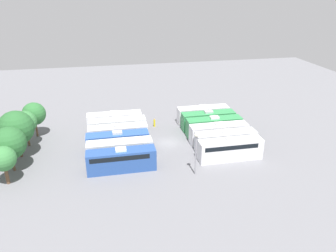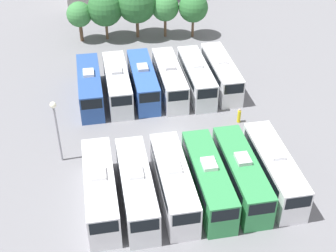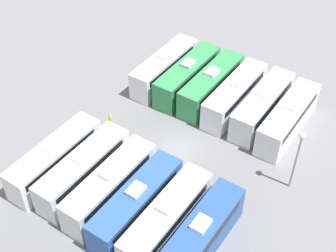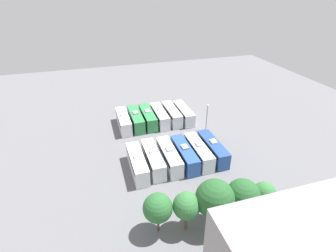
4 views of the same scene
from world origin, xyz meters
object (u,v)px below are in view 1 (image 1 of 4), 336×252
object	(u,v)px
bus_9	(118,134)
bus_11	(114,121)
bus_10	(118,127)
tree_2	(16,128)
bus_1	(225,140)
bus_7	(120,150)
bus_3	(214,126)
tree_3	(25,122)
bus_2	(218,133)
tree_1	(9,143)
tree_0	(3,159)
tree_4	(34,114)
bus_8	(118,142)
bus_4	(208,120)
worker_person	(154,123)
bus_5	(203,114)
bus_6	(121,159)
bus_0	(230,149)
light_pole	(196,146)

from	to	relation	value
bus_9	bus_11	bearing A→B (deg)	2.71
bus_10	tree_2	xyz separation A→B (m)	(-4.91, 16.10, 3.27)
bus_1	bus_9	size ratio (longest dim) A/B	1.00
bus_7	bus_9	distance (m)	6.14
bus_9	bus_10	bearing A→B (deg)	-2.24
bus_3	tree_3	xyz separation A→B (m)	(2.20, 33.19, 2.57)
bus_2	tree_1	world-z (taller)	tree_1
bus_2	tree_0	xyz separation A→B (m)	(-6.83, 33.76, 2.12)
tree_4	bus_8	bearing A→B (deg)	-122.90
tree_2	bus_7	bearing A→B (deg)	-105.65
bus_4	bus_10	xyz separation A→B (m)	(0.07, 17.48, 0.00)
bus_2	tree_1	xyz separation A→B (m)	(-3.19, 33.70, 2.74)
tree_0	bus_1	bearing A→B (deg)	-83.97
tree_1	worker_person	bearing A→B (deg)	-62.30
bus_4	bus_5	size ratio (longest dim) A/B	1.00
bus_6	tree_2	distance (m)	17.91
bus_0	bus_11	world-z (taller)	same
bus_2	tree_2	bearing A→B (deg)	87.84
bus_1	bus_8	world-z (taller)	same
bus_6	bus_9	world-z (taller)	same
bus_10	tree_4	bearing A→B (deg)	78.55
bus_4	bus_1	bearing A→B (deg)	-179.64
tree_1	bus_11	bearing A→B (deg)	-51.66
bus_9	tree_3	world-z (taller)	tree_3
bus_1	bus_7	bearing A→B (deg)	89.73
tree_0	tree_3	size ratio (longest dim) A/B	0.90
bus_10	light_pole	world-z (taller)	light_pole
bus_4	bus_7	bearing A→B (deg)	117.66
light_pole	tree_0	xyz separation A→B (m)	(2.89, 26.72, -0.69)
bus_9	worker_person	distance (m)	9.84
tree_0	bus_4	bearing A→B (deg)	-69.04
bus_7	worker_person	distance (m)	14.60
bus_5	tree_2	world-z (taller)	tree_2
bus_3	tree_2	xyz separation A→B (m)	(-1.79, 33.71, 3.27)
bus_0	bus_7	world-z (taller)	same
bus_7	bus_1	bearing A→B (deg)	-90.27
bus_3	tree_1	bearing A→B (deg)	100.44
bus_4	worker_person	bearing A→B (deg)	72.83
bus_4	tree_0	bearing A→B (deg)	110.96
bus_1	tree_2	bearing A→B (deg)	82.34
bus_5	bus_1	bearing A→B (deg)	-179.20
bus_3	bus_8	bearing A→B (deg)	100.10
tree_0	tree_2	bearing A→B (deg)	-1.45
bus_1	tree_0	distance (m)	34.10
bus_4	bus_7	xyz separation A→B (m)	(-9.29, 17.72, 0.00)
bus_9	tree_4	size ratio (longest dim) A/B	1.59
bus_7	tree_1	size ratio (longest dim) A/B	1.46
bus_2	tree_3	distance (m)	33.55
bus_11	bus_9	bearing A→B (deg)	-177.29
bus_5	bus_7	bearing A→B (deg)	125.14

